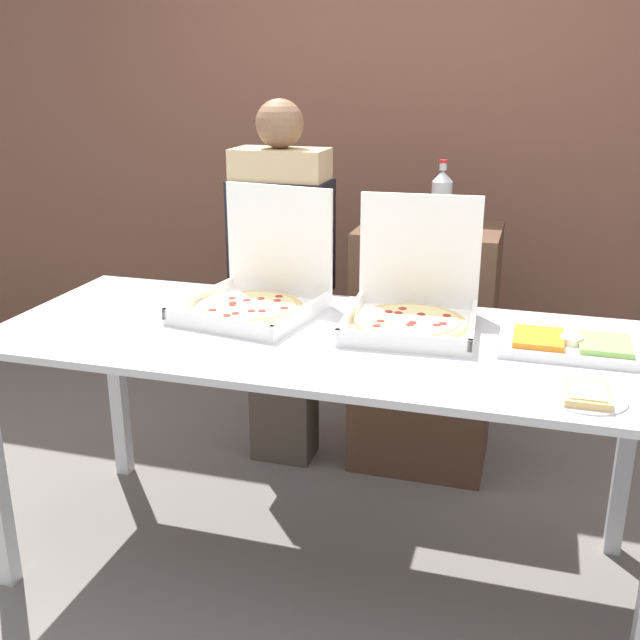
# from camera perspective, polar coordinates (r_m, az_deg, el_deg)

# --- Properties ---
(ground_plane) EXTENTS (16.00, 16.00, 0.00)m
(ground_plane) POSITION_cam_1_polar(r_m,az_deg,el_deg) (2.95, -0.00, -18.16)
(ground_plane) COLOR slate
(brick_wall_behind) EXTENTS (10.00, 0.06, 2.80)m
(brick_wall_behind) POSITION_cam_1_polar(r_m,az_deg,el_deg) (4.03, 7.02, 13.34)
(brick_wall_behind) COLOR brown
(brick_wall_behind) RESTS_ON ground_plane
(buffet_table) EXTENTS (2.21, 0.91, 0.92)m
(buffet_table) POSITION_cam_1_polar(r_m,az_deg,el_deg) (2.54, -0.00, -3.34)
(buffet_table) COLOR silver
(buffet_table) RESTS_ON ground_plane
(pizza_box_far_right) EXTENTS (0.45, 0.47, 0.43)m
(pizza_box_far_right) POSITION_cam_1_polar(r_m,az_deg,el_deg) (2.58, 7.07, 1.19)
(pizza_box_far_right) COLOR white
(pizza_box_far_right) RESTS_ON buffet_table
(pizza_box_far_left) EXTENTS (0.51, 0.52, 0.44)m
(pizza_box_far_left) POSITION_cam_1_polar(r_m,az_deg,el_deg) (2.72, -4.83, 2.21)
(pizza_box_far_left) COLOR white
(pizza_box_far_left) RESTS_ON buffet_table
(paper_plate_front_right) EXTENTS (0.21, 0.21, 0.03)m
(paper_plate_front_right) POSITION_cam_1_polar(r_m,az_deg,el_deg) (2.14, 19.68, -5.41)
(paper_plate_front_right) COLOR white
(paper_plate_front_right) RESTS_ON buffet_table
(veggie_tray) EXTENTS (0.44, 0.24, 0.05)m
(veggie_tray) POSITION_cam_1_polar(r_m,az_deg,el_deg) (2.47, 18.56, -1.89)
(veggie_tray) COLOR white
(veggie_tray) RESTS_ON buffet_table
(sideboard_podium) EXTENTS (0.61, 0.47, 1.11)m
(sideboard_podium) POSITION_cam_1_polar(r_m,az_deg,el_deg) (3.44, 7.94, -2.13)
(sideboard_podium) COLOR #4C3323
(sideboard_podium) RESTS_ON ground_plane
(soda_bottle) EXTENTS (0.09, 0.09, 0.28)m
(soda_bottle) POSITION_cam_1_polar(r_m,az_deg,el_deg) (3.33, 9.26, 9.24)
(soda_bottle) COLOR #B7BCC1
(soda_bottle) RESTS_ON sideboard_podium
(soda_can_silver) EXTENTS (0.07, 0.07, 0.12)m
(soda_can_silver) POSITION_cam_1_polar(r_m,az_deg,el_deg) (3.22, 3.81, 8.05)
(soda_can_silver) COLOR silver
(soda_can_silver) RESTS_ON sideboard_podium
(soda_can_colored) EXTENTS (0.07, 0.07, 0.12)m
(soda_can_colored) POSITION_cam_1_polar(r_m,az_deg,el_deg) (3.29, 5.68, 8.22)
(soda_can_colored) COLOR red
(soda_can_colored) RESTS_ON sideboard_podium
(person_server_vest) EXTENTS (0.42, 0.24, 1.65)m
(person_server_vest) POSITION_cam_1_polar(r_m,az_deg,el_deg) (3.32, -2.91, 3.96)
(person_server_vest) COLOR #473D33
(person_server_vest) RESTS_ON ground_plane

